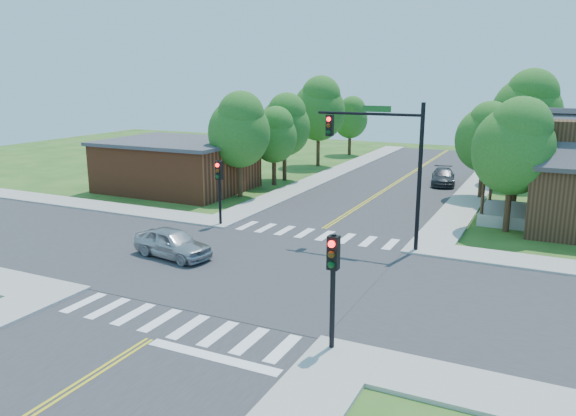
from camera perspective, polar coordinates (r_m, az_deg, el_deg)
The scene contains 25 objects.
ground at distance 25.02m, azimuth -2.88°, elevation -6.32°, with size 100.00×100.00×0.00m, color #265119.
road_ns at distance 25.01m, azimuth -2.88°, elevation -6.28°, with size 10.00×90.00×0.04m, color #2D2D30.
road_ew at distance 25.01m, azimuth -2.88°, elevation -6.27°, with size 90.00×10.00×0.04m, color #2D2D30.
intersection_patch at distance 25.02m, azimuth -2.88°, elevation -6.32°, with size 10.20×10.20×0.06m, color #2D2D30.
sidewalk_nw at distance 46.23m, azimuth -10.76°, elevation 2.71°, with size 40.00×40.00×0.14m.
crosswalk_north at distance 30.33m, azimuth 2.73°, elevation -2.68°, with size 8.85×2.00×0.01m.
crosswalk_south at distance 20.19m, azimuth -11.49°, elevation -11.42°, with size 8.85×2.00×0.01m.
centerline at distance 25.00m, azimuth -2.88°, elevation -6.22°, with size 0.30×90.00×0.01m.
stop_bar at distance 17.87m, azimuth -7.65°, elevation -14.87°, with size 4.60×0.45×0.09m, color white.
signal_mast_ne at distance 27.50m, azimuth 9.90°, elevation 5.71°, with size 5.30×0.42×7.20m.
signal_pole_se at distance 17.08m, azimuth 4.57°, elevation -6.37°, with size 0.34×0.42×3.80m.
signal_pole_nw at distance 31.75m, azimuth -7.01°, elevation 2.81°, with size 0.34×0.42×3.80m.
building_nw at distance 42.91m, azimuth -11.19°, elevation 4.34°, with size 10.40×8.40×3.73m.
tree_e_a at distance 32.33m, azimuth 22.07°, elevation 6.00°, with size 4.33×4.12×7.37m.
tree_e_b at distance 39.24m, azimuth 22.61°, elevation 6.81°, with size 4.16×3.95×7.08m.
tree_e_c at distance 47.17m, azimuth 23.18°, elevation 9.20°, with size 5.27×5.01×8.96m.
tree_e_d at distance 56.13m, azimuth 23.61°, elevation 9.09°, with size 4.78×4.54×8.12m.
tree_w_a at distance 39.16m, azimuth -4.94°, elevation 8.08°, with size 4.36×4.14×7.41m.
tree_w_b at distance 45.42m, azimuth -0.30°, elevation 8.60°, with size 4.18×3.97×7.11m.
tree_w_c at distance 52.87m, azimuth 3.19°, elevation 10.18°, with size 4.95×4.70×8.42m.
tree_w_d at distance 60.90m, azimuth 6.40°, elevation 9.22°, with size 3.71×3.52×6.30m.
tree_house at distance 40.66m, azimuth 19.49°, elevation 6.97°, with size 3.98×3.78×6.76m.
tree_bldg at distance 43.59m, azimuth -1.38°, elevation 7.56°, with size 3.62×3.44×6.15m.
car_silver at distance 26.95m, azimuth -11.65°, elevation -3.57°, with size 4.32×2.33×1.39m, color #ADB0B5.
car_dgrey at distance 45.63m, azimuth 15.48°, elevation 3.03°, with size 2.51×4.55×1.25m, color #2D2F32.
Camera 1 is at (11.35, -20.65, 8.41)m, focal length 35.00 mm.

